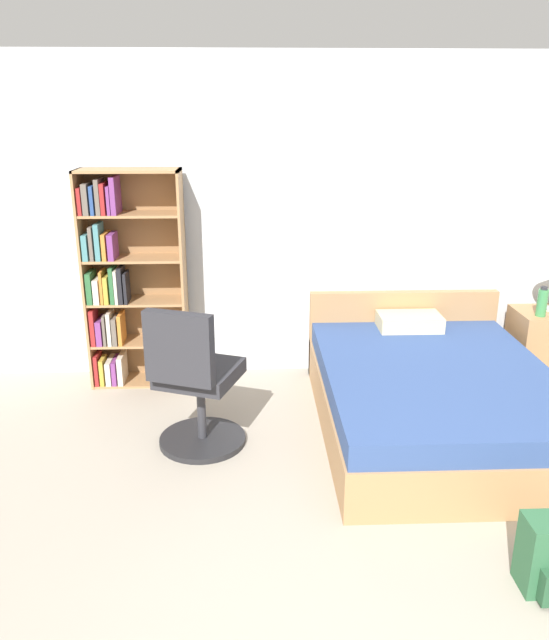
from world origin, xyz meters
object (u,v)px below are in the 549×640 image
at_px(bed, 432,394).
at_px(nightstand, 542,347).
at_px(water_bottle, 542,302).
at_px(bookshelf, 123,281).
at_px(office_chair, 195,385).

relative_size(bed, nightstand, 3.43).
distance_m(nightstand, water_bottle, 0.45).
height_order(bookshelf, office_chair, bookshelf).
bearing_deg(water_bottle, office_chair, -161.65).
distance_m(office_chair, water_bottle, 2.82).
relative_size(office_chair, water_bottle, 4.24).
distance_m(bed, nightstand, 1.35).
bearing_deg(bookshelf, nightstand, -2.03).
height_order(bookshelf, nightstand, bookshelf).
bearing_deg(water_bottle, nightstand, 46.30).
relative_size(bookshelf, water_bottle, 7.22).
relative_size(bed, office_chair, 2.05).
xyz_separation_m(bookshelf, office_chair, (0.64, -1.11, -0.41)).
relative_size(bookshelf, nightstand, 2.85).
distance_m(office_chair, nightstand, 2.95).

